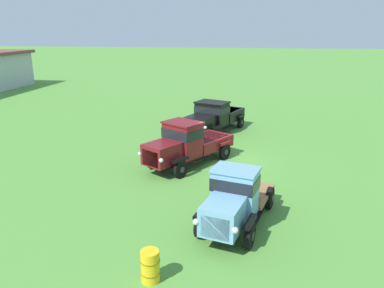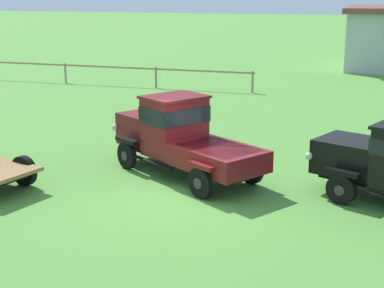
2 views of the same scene
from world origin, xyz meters
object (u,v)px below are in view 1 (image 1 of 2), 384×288
vintage_truck_foreground_near (233,200)px  vintage_truck_midrow_center (214,116)px  vintage_truck_second_in_line (186,144)px  oil_drum_beside_row (150,266)px

vintage_truck_foreground_near → vintage_truck_midrow_center: (12.66, 1.90, -0.04)m
vintage_truck_second_in_line → oil_drum_beside_row: 9.21m
vintage_truck_foreground_near → oil_drum_beside_row: vintage_truck_foreground_near is taller
vintage_truck_foreground_near → oil_drum_beside_row: size_ratio=5.40×
vintage_truck_midrow_center → vintage_truck_second_in_line: bearing=173.5°
vintage_truck_second_in_line → vintage_truck_foreground_near: bearing=-156.4°
oil_drum_beside_row → vintage_truck_second_in_line: bearing=3.5°
vintage_truck_foreground_near → vintage_truck_second_in_line: vintage_truck_second_in_line is taller
vintage_truck_foreground_near → vintage_truck_midrow_center: 12.81m
vintage_truck_foreground_near → oil_drum_beside_row: (-3.11, 2.09, -0.65)m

